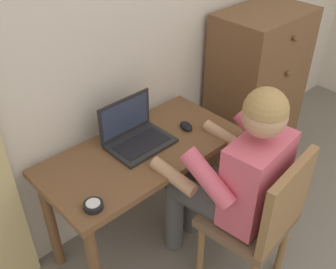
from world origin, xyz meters
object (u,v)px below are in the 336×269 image
Objects in this scene: chair at (260,218)px; laptop at (135,134)px; person_seated at (233,175)px; desk_clock at (93,205)px; computer_mouse at (186,126)px; dresser at (255,93)px; desk at (142,167)px.

chair is 2.62× the size of laptop.
person_seated reaches higher than chair.
computer_mouse is at bearing 12.08° from desk_clock.
dresser reaches higher than desk_clock.
desk_clock is at bearing -151.43° from computer_mouse.
computer_mouse is (0.09, 0.43, 0.04)m from person_seated.
dresser reaches higher than desk.
computer_mouse is 0.76m from desk_clock.
dresser is 3.46× the size of laptop.
laptop is 3.82× the size of desk_clock.
person_seated reaches higher than laptop.
laptop reaches higher than desk.
desk is at bearing -105.17° from laptop.
desk_clock is at bearing 145.95° from chair.
dresser is 1.04m from person_seated.
dresser is 11.90× the size of computer_mouse.
chair is 0.78m from laptop.
chair reaches higher than desk.
laptop reaches higher than chair.
laptop is at bearing 29.57° from desk_clock.
desk_clock is (-0.75, -0.16, -0.00)m from computer_mouse.
laptop is 0.31m from computer_mouse.
person_seated is 3.54× the size of laptop.
desk_clock is at bearing 157.62° from person_seated.
computer_mouse is (-0.80, -0.09, 0.13)m from dresser.
person_seated reaches higher than computer_mouse.
desk_clock is at bearing -150.43° from laptop.
person_seated is 12.18× the size of computer_mouse.
laptop reaches higher than computer_mouse.
chair is at bearing -69.56° from desk.
desk is 12.23× the size of desk_clock.
chair is at bearing -141.34° from dresser.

